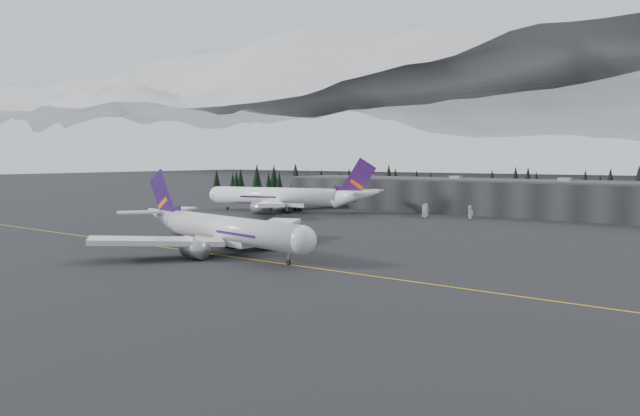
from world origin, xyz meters
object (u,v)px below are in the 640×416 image
Objects in this scene: jet_main at (218,228)px; jet_parked at (289,197)px; gse_vehicle_b at (471,217)px; gse_vehicle_a at (426,216)px; terminal at (480,196)px.

jet_parked is at bearing 128.24° from jet_main.
jet_parked is (-44.69, 80.85, 0.84)m from jet_main.
jet_parked reaches higher than gse_vehicle_b.
jet_parked reaches higher than jet_main.
jet_main is 0.87× the size of jet_parked.
jet_parked is at bearing -159.65° from gse_vehicle_a.
gse_vehicle_a is at bearing -100.80° from gse_vehicle_b.
jet_main is 99.30m from gse_vehicle_b.
jet_parked is at bearing -106.46° from gse_vehicle_b.
terminal is 27.71m from gse_vehicle_b.
gse_vehicle_b is at bearing 27.63° from gse_vehicle_a.
gse_vehicle_b is (20.89, 96.98, -4.23)m from jet_main.
jet_main is 92.38m from jet_parked.
jet_parked is 14.79× the size of gse_vehicle_b.
terminal is at bearing -158.36° from jet_parked.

